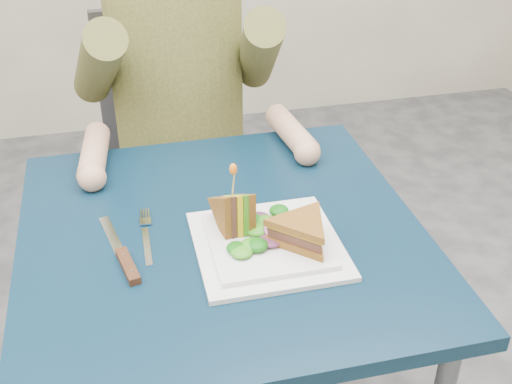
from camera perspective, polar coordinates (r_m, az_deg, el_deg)
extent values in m
cube|color=black|center=(1.22, -3.03, -3.99)|extent=(0.75, 0.75, 0.03)
cylinder|color=#595B5E|center=(1.69, -15.60, -9.09)|extent=(0.04, 0.04, 0.70)
cylinder|color=#595B5E|center=(1.75, 5.69, -6.17)|extent=(0.04, 0.04, 0.70)
cube|color=#47474C|center=(1.88, -6.35, 0.36)|extent=(0.42, 0.40, 0.04)
cube|color=#47474C|center=(1.93, -7.55, 9.47)|extent=(0.42, 0.03, 0.46)
cylinder|color=#47474C|center=(1.87, -10.71, -9.13)|extent=(0.02, 0.02, 0.43)
cylinder|color=#47474C|center=(1.90, 0.20, -7.63)|extent=(0.02, 0.02, 0.43)
cylinder|color=#47474C|center=(2.14, -11.38, -3.24)|extent=(0.02, 0.02, 0.43)
cylinder|color=#47474C|center=(2.17, -1.90, -2.03)|extent=(0.02, 0.02, 0.43)
cylinder|color=brown|center=(1.68, -7.12, 12.29)|extent=(0.34, 0.34, 0.52)
cylinder|color=brown|center=(1.58, -13.87, 10.91)|extent=(0.15, 0.39, 0.31)
cylinder|color=tan|center=(1.45, -14.19, 3.33)|extent=(0.08, 0.20, 0.06)
sphere|color=tan|center=(1.36, -14.38, 1.26)|extent=(0.06, 0.06, 0.06)
cylinder|color=brown|center=(1.62, 0.27, 12.37)|extent=(0.15, 0.39, 0.31)
cylinder|color=tan|center=(1.50, 3.18, 5.34)|extent=(0.08, 0.20, 0.06)
sphere|color=tan|center=(1.42, 4.57, 3.52)|extent=(0.06, 0.06, 0.06)
cube|color=white|center=(1.16, 1.05, -4.76)|extent=(0.26, 0.26, 0.01)
cube|color=white|center=(1.16, 1.06, -4.37)|extent=(0.21, 0.21, 0.01)
cube|color=silver|center=(1.18, -9.66, -4.79)|extent=(0.01, 0.12, 0.00)
cube|color=silver|center=(1.24, -9.81, -2.59)|extent=(0.02, 0.02, 0.00)
cube|color=silver|center=(1.27, -10.19, -1.93)|extent=(0.00, 0.03, 0.00)
cube|color=silver|center=(1.27, -9.97, -1.91)|extent=(0.00, 0.03, 0.00)
cube|color=silver|center=(1.27, -9.74, -1.89)|extent=(0.00, 0.03, 0.00)
cube|color=silver|center=(1.27, -9.52, -1.87)|extent=(0.00, 0.03, 0.00)
cube|color=silver|center=(1.22, -12.67, -3.86)|extent=(0.04, 0.14, 0.00)
cube|color=black|center=(1.14, -11.32, -6.46)|extent=(0.04, 0.10, 0.01)
cylinder|color=silver|center=(1.15, -11.70, -5.47)|extent=(0.01, 0.01, 0.00)
cylinder|color=silver|center=(1.11, -10.99, -6.91)|extent=(0.01, 0.01, 0.00)
cylinder|color=tan|center=(1.13, -2.01, 0.81)|extent=(0.01, 0.01, 0.06)
ellipsoid|color=orange|center=(1.11, -2.04, 2.04)|extent=(0.01, 0.01, 0.02)
torus|color=#9E4C7A|center=(1.15, 1.73, -3.32)|extent=(0.04, 0.04, 0.02)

